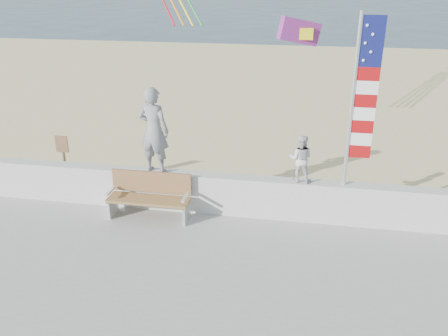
{
  "coord_description": "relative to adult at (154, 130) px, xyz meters",
  "views": [
    {
      "loc": [
        1.84,
        -7.4,
        5.26
      ],
      "look_at": [
        0.2,
        1.8,
        1.35
      ],
      "focal_mm": 38.0,
      "sensor_mm": 36.0,
      "label": 1
    }
  ],
  "objects": [
    {
      "name": "child",
      "position": [
        3.19,
        0.0,
        -0.44
      ],
      "size": [
        0.54,
        0.43,
        1.04
      ],
      "primitive_type": "imported",
      "rotation": [
        0.0,
        0.0,
        3.06
      ],
      "color": "silver",
      "rests_on": "seawall"
    },
    {
      "name": "bench",
      "position": [
        -0.03,
        -0.45,
        -1.35
      ],
      "size": [
        1.8,
        0.57,
        1.0
      ],
      "color": "olive",
      "rests_on": "boardwalk"
    },
    {
      "name": "adult",
      "position": [
        0.0,
        0.0,
        0.0
      ],
      "size": [
        0.78,
        0.59,
        1.92
      ],
      "primitive_type": "imported",
      "rotation": [
        0.0,
        0.0,
        2.94
      ],
      "color": "gray",
      "rests_on": "seawall"
    },
    {
      "name": "sand",
      "position": [
        1.39,
        7.0,
        -2.0
      ],
      "size": [
        90.0,
        40.0,
        0.08
      ],
      "primitive_type": "cube",
      "color": "beige",
      "rests_on": "ground"
    },
    {
      "name": "parafoil_kite",
      "position": [
        2.97,
        2.39,
        1.87
      ],
      "size": [
        1.07,
        0.67,
        0.72
      ],
      "color": "red",
      "rests_on": "ground"
    },
    {
      "name": "ground",
      "position": [
        1.39,
        -2.0,
        -2.04
      ],
      "size": [
        220.0,
        220.0,
        0.0
      ],
      "primitive_type": "plane",
      "color": "#294053",
      "rests_on": "ground"
    },
    {
      "name": "sign",
      "position": [
        -2.6,
        0.66,
        -1.09
      ],
      "size": [
        0.32,
        0.07,
        1.46
      ],
      "color": "brown",
      "rests_on": "sand"
    },
    {
      "name": "flag",
      "position": [
        4.24,
        -0.0,
        0.95
      ],
      "size": [
        0.5,
        0.08,
        3.5
      ],
      "color": "silver",
      "rests_on": "seawall"
    },
    {
      "name": "seawall",
      "position": [
        1.39,
        0.0,
        -1.41
      ],
      "size": [
        30.0,
        0.35,
        0.9
      ],
      "primitive_type": "cube",
      "color": "beige",
      "rests_on": "boardwalk"
    }
  ]
}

